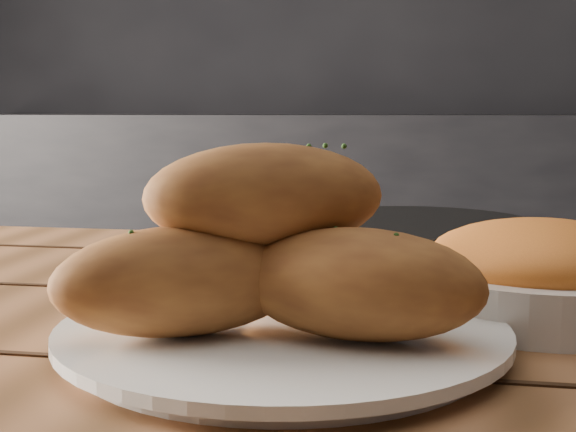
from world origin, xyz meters
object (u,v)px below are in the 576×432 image
object	(u,v)px
bread_rolls	(273,254)
skillet	(415,240)
plate	(283,336)
bowl	(542,274)

from	to	relation	value
bread_rolls	skillet	distance (m)	0.36
plate	bowl	xyz separation A→B (m)	(0.19, 0.13, 0.02)
bread_rolls	bowl	world-z (taller)	bread_rolls
plate	skillet	world-z (taller)	skillet
bowl	bread_rolls	bearing A→B (deg)	-145.02
bread_rolls	bowl	xyz separation A→B (m)	(0.19, 0.13, -0.03)
plate	skillet	xyz separation A→B (m)	(0.08, 0.35, 0.01)
plate	bread_rolls	size ratio (longest dim) A/B	1.06
skillet	plate	bearing A→B (deg)	-103.24
plate	bread_rolls	bearing A→B (deg)	-149.04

